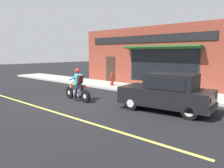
{
  "coord_description": "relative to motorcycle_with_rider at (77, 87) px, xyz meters",
  "views": [
    {
      "loc": [
        -6.72,
        -8.2,
        2.38
      ],
      "look_at": [
        0.84,
        -1.54,
        0.95
      ],
      "focal_mm": 35.0,
      "sensor_mm": 36.0,
      "label": 1
    }
  ],
  "objects": [
    {
      "name": "car_hatchback",
      "position": [
        1.13,
        -4.35,
        0.09
      ],
      "size": [
        2.05,
        3.94,
        1.57
      ],
      "color": "black",
      "rests_on": "ground"
    },
    {
      "name": "ground_plane",
      "position": [
        -0.28,
        -0.29,
        -0.68
      ],
      "size": [
        80.0,
        80.0,
        0.0
      ],
      "primitive_type": "plane",
      "color": "black"
    },
    {
      "name": "storefront_building",
      "position": [
        6.2,
        -0.08,
        1.43
      ],
      "size": [
        1.25,
        11.31,
        4.2
      ],
      "color": "brown",
      "rests_on": "ground"
    },
    {
      "name": "lane_stripe",
      "position": [
        -2.08,
        2.71,
        -0.67
      ],
      "size": [
        0.12,
        19.8,
        0.01
      ],
      "primitive_type": "cube",
      "color": "#D1C64C",
      "rests_on": "ground"
    },
    {
      "name": "sidewalk_curb",
      "position": [
        4.68,
        2.71,
        -0.61
      ],
      "size": [
        2.6,
        22.0,
        0.14
      ],
      "primitive_type": "cube",
      "color": "#ADAAA3",
      "rests_on": "ground"
    },
    {
      "name": "motorcycle_with_rider",
      "position": [
        0.0,
        0.0,
        0.0
      ],
      "size": [
        0.6,
        2.02,
        1.62
      ],
      "color": "black",
      "rests_on": "ground"
    },
    {
      "name": "fire_hydrant",
      "position": [
        4.32,
        1.48,
        -0.11
      ],
      "size": [
        0.36,
        0.24,
        0.88
      ],
      "color": "red",
      "rests_on": "sidewalk_curb"
    }
  ]
}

